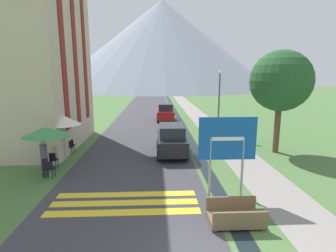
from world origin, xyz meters
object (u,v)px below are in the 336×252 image
cafe_chair_far_right (71,145)px  cafe_chair_nearest (49,168)px  road_sign (227,145)px  parked_car_far (165,112)px  parked_car_near (171,140)px  streetlamp (219,98)px  person_standing_terrace (44,156)px  footbridge (235,216)px  cafe_umbrella_middle_white (63,120)px  person_seated_near (55,152)px  cafe_chair_near_right (53,159)px  cafe_chair_far_left (69,146)px  person_seated_far (57,145)px  hotel_building (27,44)px  tree_by_path (281,81)px  cafe_chair_near_left (47,160)px  cafe_umbrella_front_green (46,132)px

cafe_chair_far_right → cafe_chair_nearest: same height
road_sign → parked_car_far: bearing=95.5°
parked_car_near → streetlamp: 6.47m
cafe_chair_nearest → person_standing_terrace: 0.60m
footbridge → cafe_umbrella_middle_white: size_ratio=0.68×
person_standing_terrace → person_seated_near: (-0.18, 1.78, -0.34)m
cafe_chair_near_right → cafe_chair_nearest: 1.35m
cafe_chair_near_right → cafe_chair_far_left: 2.45m
cafe_chair_far_right → cafe_chair_far_left: bearing=-92.4°
road_sign → parked_car_far: size_ratio=0.80×
footbridge → person_seated_near: person_seated_near is taller
road_sign → cafe_chair_nearest: size_ratio=3.73×
parked_car_far → person_seated_near: 14.78m
cafe_chair_far_right → streetlamp: size_ratio=0.17×
road_sign → person_seated_far: bearing=146.4°
road_sign → cafe_chair_far_right: (-7.90, 6.33, -1.60)m
road_sign → footbridge: road_sign is taller
cafe_chair_far_left → person_seated_near: bearing=-78.5°
parked_car_far → cafe_chair_nearest: (-5.91, -15.32, -0.39)m
hotel_building → parked_car_far: (9.06, 9.34, -5.72)m
parked_car_near → parked_car_far: size_ratio=0.97×
person_seated_far → hotel_building: bearing=131.8°
tree_by_path → cafe_chair_near_left: bearing=-168.9°
footbridge → cafe_chair_far_left: size_ratio=2.00×
cafe_umbrella_front_green → streetlamp: (9.85, 7.99, 0.82)m
hotel_building → cafe_chair_near_left: bearing=-61.8°
hotel_building → cafe_chair_far_left: (2.84, -2.22, -6.11)m
streetlamp → parked_car_far: bearing=118.5°
footbridge → tree_by_path: bearing=57.7°
cafe_chair_far_left → parked_car_near: bearing=12.6°
parked_car_near → cafe_chair_nearest: parked_car_near is taller
hotel_building → cafe_chair_near_right: size_ratio=14.55×
cafe_chair_near_right → tree_by_path: 13.40m
cafe_chair_near_left → cafe_umbrella_middle_white: size_ratio=0.34×
person_seated_far → tree_by_path: size_ratio=0.20×
person_seated_far → parked_car_near: bearing=1.0°
road_sign → person_seated_far: road_sign is taller
person_seated_near → tree_by_path: bearing=7.5°
cafe_chair_nearest → cafe_chair_far_left: bearing=122.7°
cafe_chair_near_left → cafe_umbrella_front_green: bearing=-54.6°
cafe_chair_far_left → cafe_umbrella_middle_white: size_ratio=0.34×
cafe_chair_far_right → cafe_chair_far_left: same height
cafe_chair_far_right → person_seated_near: 2.15m
hotel_building → cafe_chair_nearest: 9.12m
road_sign → cafe_umbrella_front_green: 8.06m
hotel_building → footbridge: hotel_building is taller
cafe_chair_far_right → cafe_chair_nearest: size_ratio=1.00×
person_standing_terrace → streetlamp: size_ratio=0.35×
parked_car_near → person_seated_far: parked_car_near is taller
parked_car_far → cafe_umbrella_middle_white: size_ratio=1.58×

